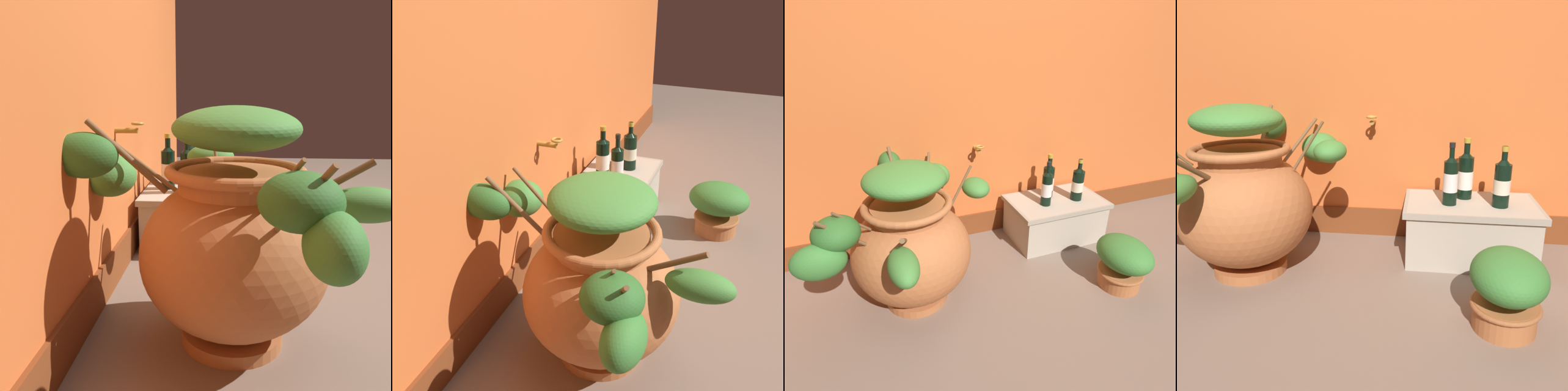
% 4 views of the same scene
% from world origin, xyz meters
% --- Properties ---
extents(ground_plane, '(7.00, 7.00, 0.00)m').
position_xyz_m(ground_plane, '(0.00, 0.00, 0.00)').
color(ground_plane, '#7A6656').
extents(terracotta_urn, '(0.96, 1.07, 0.78)m').
position_xyz_m(terracotta_urn, '(-0.64, 0.60, 0.37)').
color(terracotta_urn, '#B26638').
rests_on(terracotta_urn, ground_plane).
extents(stone_ledge, '(0.65, 0.41, 0.29)m').
position_xyz_m(stone_ledge, '(0.40, 0.86, 0.16)').
color(stone_ledge, '#B2A893').
rests_on(stone_ledge, ground_plane).
extents(wine_bottle_left, '(0.08, 0.08, 0.29)m').
position_xyz_m(wine_bottle_left, '(0.53, 0.82, 0.42)').
color(wine_bottle_left, black).
rests_on(wine_bottle_left, stone_ledge).
extents(wine_bottle_middle, '(0.08, 0.08, 0.31)m').
position_xyz_m(wine_bottle_middle, '(0.37, 0.94, 0.42)').
color(wine_bottle_middle, black).
rests_on(wine_bottle_middle, stone_ledge).
extents(wine_bottle_right, '(0.07, 0.07, 0.30)m').
position_xyz_m(wine_bottle_right, '(0.30, 0.83, 0.42)').
color(wine_bottle_right, black).
rests_on(wine_bottle_right, stone_ledge).
extents(potted_shrub, '(0.27, 0.34, 0.30)m').
position_xyz_m(potted_shrub, '(0.48, 0.28, 0.17)').
color(potted_shrub, '#B26638').
rests_on(potted_shrub, ground_plane).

